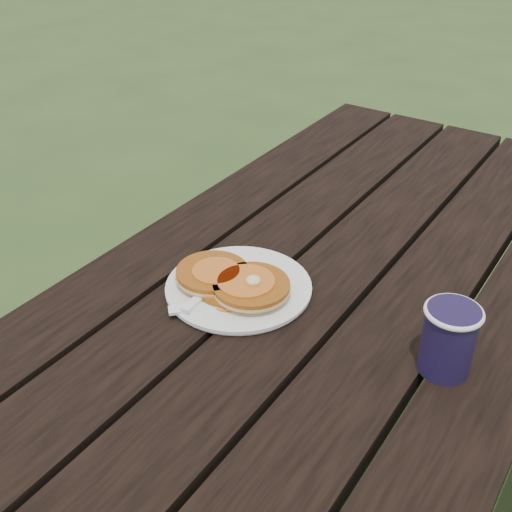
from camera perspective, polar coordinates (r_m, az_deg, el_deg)
The scene contains 6 objects.
picnic_table at distance 1.31m, azimuth 3.15°, elevation -17.80°, with size 1.36×1.80×0.75m.
plate at distance 1.07m, azimuth -1.55°, elevation -2.85°, with size 0.24×0.24×0.01m, color white.
pancake_stack at distance 1.05m, azimuth -2.09°, elevation -2.27°, with size 0.20×0.13×0.04m.
knife at distance 1.02m, azimuth -2.77°, elevation -4.29°, with size 0.02×0.18×0.01m, color white.
fork at distance 1.04m, azimuth -4.62°, elevation -3.29°, with size 0.03×0.16×0.01m, color white, non-canonical shape.
coffee_cup at distance 0.93m, azimuth 16.78°, elevation -6.83°, with size 0.08×0.08×0.11m.
Camera 1 is at (0.40, -0.73, 1.38)m, focal length 45.00 mm.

